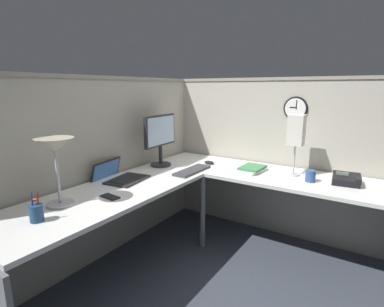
% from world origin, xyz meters
% --- Properties ---
extents(ground_plane, '(6.80, 6.80, 0.00)m').
position_xyz_m(ground_plane, '(0.00, 0.00, 0.00)').
color(ground_plane, '#383D47').
extents(cubicle_wall_back, '(2.57, 0.12, 1.58)m').
position_xyz_m(cubicle_wall_back, '(-0.36, 0.87, 0.79)').
color(cubicle_wall_back, '#A8A393').
rests_on(cubicle_wall_back, ground).
extents(cubicle_wall_right, '(0.12, 2.37, 1.58)m').
position_xyz_m(cubicle_wall_right, '(0.87, -0.27, 0.79)').
color(cubicle_wall_right, '#A8A393').
rests_on(cubicle_wall_right, ground).
extents(desk, '(2.35, 2.15, 0.73)m').
position_xyz_m(desk, '(-0.15, -0.05, 0.63)').
color(desk, white).
rests_on(desk, ground).
extents(monitor, '(0.46, 0.20, 0.50)m').
position_xyz_m(monitor, '(0.15, 0.64, 1.02)').
color(monitor, '#232326').
rests_on(monitor, desk).
extents(laptop, '(0.39, 0.43, 0.22)m').
position_xyz_m(laptop, '(-0.39, 0.66, 0.75)').
color(laptop, '#232326').
rests_on(laptop, desk).
extents(keyboard, '(0.43, 0.14, 0.02)m').
position_xyz_m(keyboard, '(0.14, 0.26, 0.74)').
color(keyboard, '#38383D').
rests_on(keyboard, desk).
extents(computer_mouse, '(0.06, 0.10, 0.03)m').
position_xyz_m(computer_mouse, '(0.46, 0.27, 0.75)').
color(computer_mouse, black).
rests_on(computer_mouse, desk).
extents(desk_lamp_dome, '(0.24, 0.24, 0.44)m').
position_xyz_m(desk_lamp_dome, '(-1.00, 0.56, 1.09)').
color(desk_lamp_dome, '#B7BABF').
rests_on(desk_lamp_dome, desk).
extents(pen_cup, '(0.08, 0.08, 0.18)m').
position_xyz_m(pen_cup, '(-1.22, 0.44, 0.78)').
color(pen_cup, navy).
rests_on(pen_cup, desk).
extents(cell_phone, '(0.08, 0.15, 0.01)m').
position_xyz_m(cell_phone, '(-0.73, 0.39, 0.73)').
color(cell_phone, black).
rests_on(cell_phone, desk).
extents(office_phone, '(0.21, 0.23, 0.11)m').
position_xyz_m(office_phone, '(0.50, -0.97, 0.77)').
color(office_phone, black).
rests_on(office_phone, desk).
extents(book_stack, '(0.31, 0.25, 0.04)m').
position_xyz_m(book_stack, '(0.45, -0.19, 0.75)').
color(book_stack, silver).
rests_on(book_stack, desk).
extents(desk_lamp_paper, '(0.13, 0.13, 0.53)m').
position_xyz_m(desk_lamp_paper, '(0.53, -0.54, 1.11)').
color(desk_lamp_paper, '#B7BABF').
rests_on(desk_lamp_paper, desk).
extents(coffee_mug, '(0.08, 0.08, 0.10)m').
position_xyz_m(coffee_mug, '(0.41, -0.71, 0.78)').
color(coffee_mug, '#2D4C8C').
rests_on(coffee_mug, desk).
extents(wall_clock, '(0.04, 0.22, 0.22)m').
position_xyz_m(wall_clock, '(0.82, -0.45, 1.29)').
color(wall_clock, black).
extents(pinned_note_leftmost, '(0.10, 0.00, 0.09)m').
position_xyz_m(pinned_note_leftmost, '(0.19, 0.82, 1.14)').
color(pinned_note_leftmost, pink).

